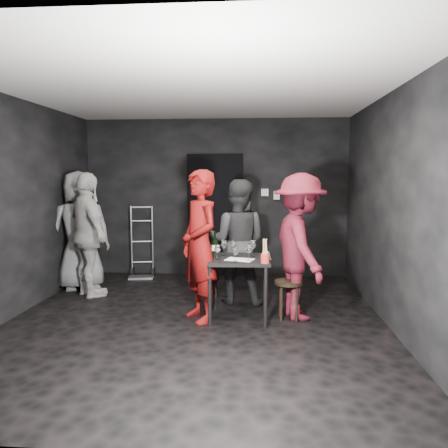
# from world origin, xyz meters

# --- Properties ---
(floor) EXTENTS (4.50, 5.00, 0.02)m
(floor) POSITION_xyz_m (0.00, 0.00, 0.00)
(floor) COLOR black
(floor) RESTS_ON ground
(ceiling) EXTENTS (4.50, 5.00, 0.02)m
(ceiling) POSITION_xyz_m (0.00, 0.00, 2.70)
(ceiling) COLOR silver
(ceiling) RESTS_ON ground
(wall_back) EXTENTS (4.50, 0.04, 2.70)m
(wall_back) POSITION_xyz_m (0.00, 2.50, 1.35)
(wall_back) COLOR black
(wall_back) RESTS_ON ground
(wall_front) EXTENTS (4.50, 0.04, 2.70)m
(wall_front) POSITION_xyz_m (0.00, -2.50, 1.35)
(wall_front) COLOR black
(wall_front) RESTS_ON ground
(wall_left) EXTENTS (0.04, 5.00, 2.70)m
(wall_left) POSITION_xyz_m (-2.25, 0.00, 1.35)
(wall_left) COLOR black
(wall_left) RESTS_ON ground
(wall_right) EXTENTS (0.04, 5.00, 2.70)m
(wall_right) POSITION_xyz_m (2.25, 0.00, 1.35)
(wall_right) COLOR black
(wall_right) RESTS_ON ground
(doorway) EXTENTS (0.95, 0.10, 2.10)m
(doorway) POSITION_xyz_m (0.00, 2.44, 1.05)
(doorway) COLOR black
(doorway) RESTS_ON ground
(wallbox_upper) EXTENTS (0.12, 0.06, 0.12)m
(wallbox_upper) POSITION_xyz_m (0.85, 2.45, 1.45)
(wallbox_upper) COLOR #B7B7B2
(wallbox_upper) RESTS_ON wall_back
(wallbox_lower) EXTENTS (0.10, 0.06, 0.14)m
(wallbox_lower) POSITION_xyz_m (1.05, 2.45, 1.40)
(wallbox_lower) COLOR #B7B7B2
(wallbox_lower) RESTS_ON wall_back
(hand_truck) EXTENTS (0.41, 0.34, 1.22)m
(hand_truck) POSITION_xyz_m (-1.24, 2.20, 0.22)
(hand_truck) COLOR #B2B2B7
(hand_truck) RESTS_ON floor
(tasting_table) EXTENTS (0.72, 0.72, 0.75)m
(tasting_table) POSITION_xyz_m (0.51, 0.16, 0.65)
(tasting_table) COLOR black
(tasting_table) RESTS_ON floor
(stool) EXTENTS (0.34, 0.34, 0.47)m
(stool) POSITION_xyz_m (1.12, 0.19, 0.37)
(stool) COLOR black
(stool) RESTS_ON floor
(server_red) EXTENTS (0.88, 0.95, 2.19)m
(server_red) POSITION_xyz_m (0.05, 0.07, 1.09)
(server_red) COLOR maroon
(server_red) RESTS_ON floor
(woman_black) EXTENTS (0.99, 0.65, 1.90)m
(woman_black) POSITION_xyz_m (0.46, 0.87, 0.95)
(woman_black) COLOR #282828
(woman_black) RESTS_ON floor
(man_maroon) EXTENTS (0.93, 1.46, 2.09)m
(man_maroon) POSITION_xyz_m (1.25, 0.26, 1.05)
(man_maroon) COLOR maroon
(man_maroon) RESTS_ON floor
(bystander_cream) EXTENTS (1.28, 1.32, 2.13)m
(bystander_cream) POSITION_xyz_m (-1.68, 0.98, 1.06)
(bystander_cream) COLOR #BBB5B0
(bystander_cream) RESTS_ON floor
(bystander_grey) EXTENTS (1.21, 0.98, 2.18)m
(bystander_grey) POSITION_xyz_m (-1.97, 1.37, 1.09)
(bystander_grey) COLOR gray
(bystander_grey) RESTS_ON floor
(tasting_mat) EXTENTS (0.37, 0.30, 0.00)m
(tasting_mat) POSITION_xyz_m (0.52, 0.05, 0.75)
(tasting_mat) COLOR white
(tasting_mat) RESTS_ON tasting_table
(wine_glass_a) EXTENTS (0.08, 0.08, 0.20)m
(wine_glass_a) POSITION_xyz_m (0.26, 0.02, 0.85)
(wine_glass_a) COLOR white
(wine_glass_a) RESTS_ON tasting_table
(wine_glass_b) EXTENTS (0.10, 0.10, 0.22)m
(wine_glass_b) POSITION_xyz_m (0.32, 0.29, 0.86)
(wine_glass_b) COLOR white
(wine_glass_b) RESTS_ON tasting_table
(wine_glass_c) EXTENTS (0.10, 0.10, 0.20)m
(wine_glass_c) POSITION_xyz_m (0.43, 0.30, 0.85)
(wine_glass_c) COLOR white
(wine_glass_c) RESTS_ON tasting_table
(wine_glass_d) EXTENTS (0.08, 0.08, 0.18)m
(wine_glass_d) POSITION_xyz_m (0.48, -0.07, 0.84)
(wine_glass_d) COLOR white
(wine_glass_d) RESTS_ON tasting_table
(wine_glass_e) EXTENTS (0.08, 0.08, 0.20)m
(wine_glass_e) POSITION_xyz_m (0.64, -0.00, 0.85)
(wine_glass_e) COLOR white
(wine_glass_e) RESTS_ON tasting_table
(wine_glass_f) EXTENTS (0.10, 0.10, 0.22)m
(wine_glass_f) POSITION_xyz_m (0.67, 0.27, 0.86)
(wine_glass_f) COLOR white
(wine_glass_f) RESTS_ON tasting_table
(wine_bottle) EXTENTS (0.08, 0.08, 0.31)m
(wine_bottle) POSITION_xyz_m (0.22, 0.16, 0.87)
(wine_bottle) COLOR black
(wine_bottle) RESTS_ON tasting_table
(breadstick_cup) EXTENTS (0.10, 0.10, 0.30)m
(breadstick_cup) POSITION_xyz_m (0.82, -0.13, 0.89)
(breadstick_cup) COLOR red
(breadstick_cup) RESTS_ON tasting_table
(reserved_card) EXTENTS (0.13, 0.16, 0.11)m
(reserved_card) POSITION_xyz_m (0.82, 0.09, 0.80)
(reserved_card) COLOR white
(reserved_card) RESTS_ON tasting_table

